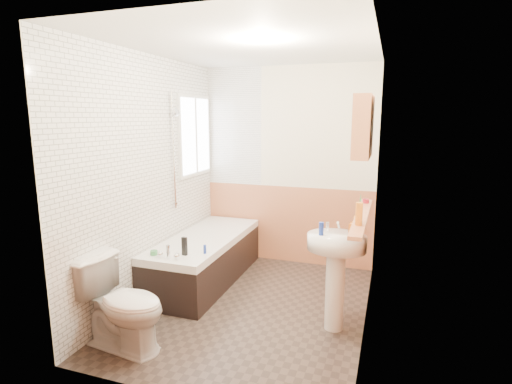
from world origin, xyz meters
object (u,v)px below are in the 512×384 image
(bathtub, at_px, (205,257))
(sink, at_px, (336,262))
(pine_shelf, at_px, (362,216))
(medicine_cabinet, at_px, (363,127))
(toilet, at_px, (122,304))

(bathtub, relative_size, sink, 1.81)
(pine_shelf, relative_size, medicine_cabinet, 2.39)
(sink, bearing_deg, bathtub, 157.68)
(toilet, xyz_separation_m, sink, (1.60, 0.86, 0.25))
(bathtub, distance_m, toilet, 1.47)
(toilet, height_order, pine_shelf, pine_shelf)
(bathtub, xyz_separation_m, sink, (1.57, -0.61, 0.35))
(pine_shelf, bearing_deg, sink, 178.97)
(toilet, height_order, sink, sink)
(bathtub, bearing_deg, sink, -21.30)
(pine_shelf, bearing_deg, toilet, -154.65)
(toilet, bearing_deg, bathtub, 6.28)
(bathtub, height_order, toilet, toilet)
(toilet, height_order, medicine_cabinet, medicine_cabinet)
(pine_shelf, xyz_separation_m, medicine_cabinet, (-0.03, 0.03, 0.74))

